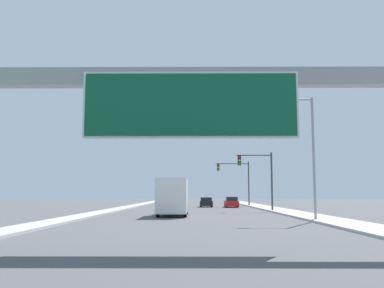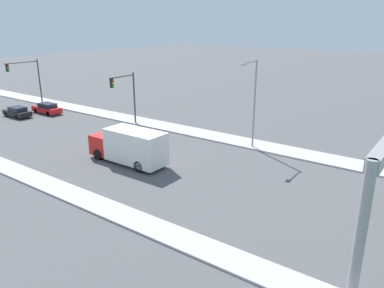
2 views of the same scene
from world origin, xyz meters
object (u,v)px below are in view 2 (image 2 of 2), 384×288
street_lamp_right (253,97)px  truck_box_primary (130,146)px  car_far_left (47,109)px  traffic_light_near_intersection (127,91)px  car_mid_left (17,112)px  traffic_light_mid_block (29,75)px

street_lamp_right → truck_box_primary: bearing=145.3°
street_lamp_right → car_far_left: bearing=95.7°
car_far_left → traffic_light_near_intersection: (2.06, -13.83, 3.56)m
traffic_light_near_intersection → street_lamp_right: size_ratio=0.72×
car_mid_left → car_far_left: bearing=-22.9°
traffic_light_near_intersection → truck_box_primary: bearing=-134.1°
street_lamp_right → traffic_light_mid_block: bearing=92.1°
car_mid_left → traffic_light_mid_block: traffic_light_mid_block is taller
truck_box_primary → street_lamp_right: (9.98, -6.90, 3.61)m
traffic_light_near_intersection → traffic_light_mid_block: size_ratio=0.93×
car_far_left → car_mid_left: (-3.50, 1.48, -0.04)m
traffic_light_mid_block → car_far_left: bearing=-105.0°
car_far_left → traffic_light_mid_block: (1.66, 6.17, 3.95)m
traffic_light_near_intersection → traffic_light_mid_block: traffic_light_mid_block is taller
traffic_light_mid_block → street_lamp_right: 36.27m
truck_box_primary → traffic_light_near_intersection: traffic_light_near_intersection is taller
car_far_left → traffic_light_near_intersection: 14.43m
car_mid_left → traffic_light_near_intersection: bearing=-70.0°
car_far_left → truck_box_primary: size_ratio=0.60×
car_mid_left → traffic_light_mid_block: bearing=42.3°
car_mid_left → truck_box_primary: 24.91m
car_far_left → traffic_light_mid_block: bearing=75.0°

